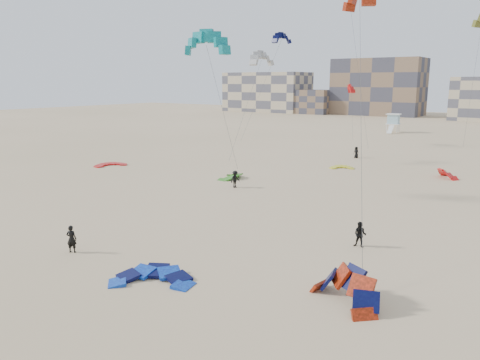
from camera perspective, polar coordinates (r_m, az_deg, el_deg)
The scene contains 19 objects.
ground at distance 30.85m, azimuth -13.22°, elevation -8.53°, with size 320.00×320.00×0.00m, color #D1B38C.
kite_ground_blue at distance 26.34m, azimuth -10.61°, elevation -12.05°, with size 4.16×4.30×0.90m, color blue, non-canonical shape.
kite_ground_orange at distance 24.23m, azimuth 12.55°, elevation -14.35°, with size 4.15×2.93×2.85m, color red, non-canonical shape.
kite_ground_red at distance 62.68m, azimuth -15.51°, elevation 1.70°, with size 3.65×3.87×0.44m, color red, non-canonical shape.
kite_ground_green at distance 52.63m, azimuth -1.25°, elevation 0.25°, with size 3.60×3.73×1.01m, color #479A24, non-canonical shape.
kite_ground_red_far at distance 57.62m, azimuth 23.92°, elevation 0.24°, with size 2.88×2.60×1.61m, color red, non-canonical shape.
kite_ground_yellow at distance 59.85m, azimuth 12.30°, elevation 1.39°, with size 2.68×2.80×0.52m, color yellow, non-canonical shape.
kitesurfer_main at distance 31.55m, azimuth -19.85°, elevation -6.77°, with size 0.65×0.43×1.78m, color black.
kitesurfer_b at distance 31.62m, azimuth 14.44°, elevation -6.47°, with size 0.82×0.64×1.69m, color black.
kitesurfer_c at distance 47.68m, azimuth -0.60°, elevation 0.11°, with size 1.13×0.65×1.75m, color black.
kitesurfer_e at distance 68.51m, azimuth 13.99°, elevation 3.29°, with size 0.78×0.51×1.60m, color black.
kite_fly_teal_a at distance 43.61m, azimuth -4.14°, elevation 16.07°, with size 5.09×10.95×14.10m.
kite_fly_grey at distance 62.96m, azimuth 2.64°, elevation 14.42°, with size 4.47×9.15×13.89m.
kite_fly_navy at distance 80.15m, azimuth 5.10°, elevation 16.74°, with size 6.20×8.39×17.85m.
kite_fly_red at distance 82.93m, azimuth 13.39°, elevation 10.70°, with size 3.95×3.90×9.55m.
lifeguard_tower_far at distance 105.85m, azimuth 18.17°, elevation 6.60°, with size 3.09×5.57×3.96m.
condo_west_a at distance 175.12m, azimuth 3.32°, elevation 10.66°, with size 30.00×15.00×14.00m, color #BEAD8B.
condo_west_b at distance 161.62m, azimuth 16.49°, elevation 10.81°, with size 28.00×14.00×18.00m, color #795E49.
condo_fill_left at distance 163.81m, azimuth 8.98°, elevation 9.41°, with size 12.00×10.00×8.00m, color #795E49.
Camera 1 is at (21.81, -19.08, 10.58)m, focal length 35.00 mm.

